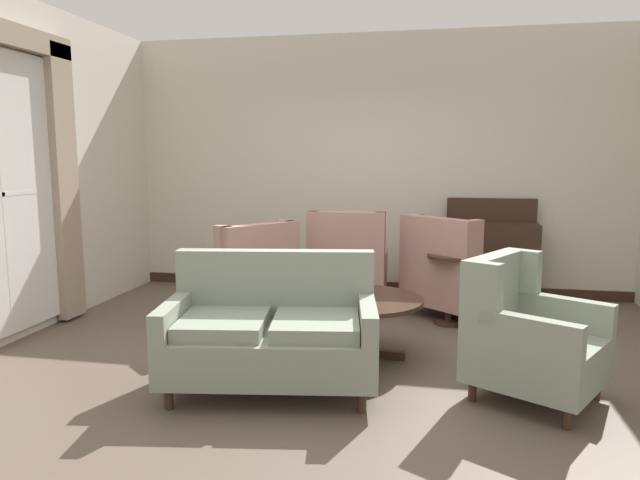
# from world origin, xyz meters

# --- Properties ---
(ground) EXTENTS (8.41, 8.41, 0.00)m
(ground) POSITION_xyz_m (0.00, 0.00, 0.00)
(ground) COLOR brown
(wall_back) EXTENTS (6.17, 0.08, 3.08)m
(wall_back) POSITION_xyz_m (0.00, 2.61, 1.54)
(wall_back) COLOR silver
(wall_back) RESTS_ON ground
(wall_left) EXTENTS (0.08, 3.65, 3.08)m
(wall_left) POSITION_xyz_m (-3.00, 0.78, 1.54)
(wall_left) COLOR silver
(wall_left) RESTS_ON ground
(baseboard_back) EXTENTS (6.01, 0.03, 0.12)m
(baseboard_back) POSITION_xyz_m (0.00, 2.55, 0.06)
(baseboard_back) COLOR #382319
(baseboard_back) RESTS_ON ground
(window_with_curtains) EXTENTS (0.12, 1.92, 2.74)m
(window_with_curtains) POSITION_xyz_m (-2.91, -0.06, 1.48)
(window_with_curtains) COLOR silver
(coffee_table) EXTENTS (1.00, 1.00, 0.50)m
(coffee_table) POSITION_xyz_m (0.14, 0.19, 0.42)
(coffee_table) COLOR #382319
(coffee_table) RESTS_ON ground
(porcelain_vase) EXTENTS (0.14, 0.14, 0.34)m
(porcelain_vase) POSITION_xyz_m (0.12, 0.18, 0.64)
(porcelain_vase) COLOR #384C93
(porcelain_vase) RESTS_ON coffee_table
(settee) EXTENTS (1.57, 1.01, 0.95)m
(settee) POSITION_xyz_m (-0.41, -0.57, 0.40)
(settee) COLOR gray
(settee) RESTS_ON ground
(armchair_far_left) EXTENTS (1.15, 1.14, 1.05)m
(armchair_far_left) POSITION_xyz_m (0.88, 1.55, 0.44)
(armchair_far_left) COLOR tan
(armchair_far_left) RESTS_ON ground
(armchair_back_corner) EXTENTS (1.05, 1.04, 0.97)m
(armchair_back_corner) POSITION_xyz_m (1.34, -0.40, 0.43)
(armchair_back_corner) COLOR gray
(armchair_back_corner) RESTS_ON ground
(armchair_foreground_right) EXTENTS (0.82, 0.88, 1.08)m
(armchair_foreground_right) POSITION_xyz_m (-0.18, 1.64, 0.45)
(armchair_foreground_right) COLOR tan
(armchair_foreground_right) RESTS_ON ground
(armchair_near_sideboard) EXTENTS (1.18, 1.17, 1.02)m
(armchair_near_sideboard) POSITION_xyz_m (-1.10, 0.95, 0.43)
(armchair_near_sideboard) COLOR tan
(armchair_near_sideboard) RESTS_ON ground
(side_table) EXTENTS (0.45, 0.45, 0.69)m
(side_table) POSITION_xyz_m (0.87, 1.29, 0.41)
(side_table) COLOR #382319
(side_table) RESTS_ON ground
(sideboard) EXTENTS (1.00, 0.39, 1.17)m
(sideboard) POSITION_xyz_m (1.36, 2.31, 0.52)
(sideboard) COLOR #382319
(sideboard) RESTS_ON ground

